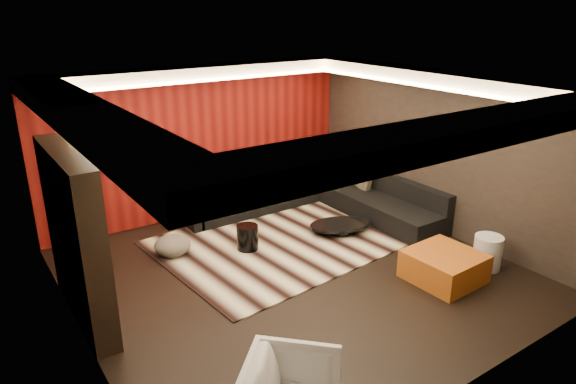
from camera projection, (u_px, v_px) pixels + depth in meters
floor at (294, 273)px, 7.69m from camera, size 6.00×6.00×0.02m
ceiling at (295, 83)px, 6.73m from camera, size 6.00×6.00×0.02m
wall_back at (201, 141)px, 9.54m from camera, size 6.00×0.02×2.80m
wall_left at (70, 236)px, 5.60m from camera, size 0.02×6.00×2.80m
wall_right at (437, 152)px, 8.81m from camera, size 0.02×6.00×2.80m
red_feature_wall at (202, 141)px, 9.51m from camera, size 5.98×0.05×2.78m
soffit_back at (205, 72)px, 8.86m from camera, size 6.00×0.60×0.22m
soffit_front at (466, 132)px, 4.68m from camera, size 6.00×0.60×0.22m
soffit_left at (83, 116)px, 5.33m from camera, size 0.60×4.80×0.22m
soffit_right at (433, 77)px, 8.21m from camera, size 0.60×4.80×0.22m
cove_back at (214, 80)px, 8.62m from camera, size 4.80×0.08×0.04m
cove_front at (436, 134)px, 4.97m from camera, size 4.80×0.08×0.04m
cove_left at (117, 121)px, 5.54m from camera, size 0.08×4.80×0.04m
cove_right at (417, 85)px, 8.06m from camera, size 0.08×4.80×0.04m
tv_surround at (76, 238)px, 6.26m from camera, size 0.30×2.00×2.20m
tv_screen at (85, 209)px, 6.22m from camera, size 0.04×1.30×0.80m
tv_shelf at (93, 264)px, 6.48m from camera, size 0.04×1.60×0.04m
rug at (282, 240)px, 8.74m from camera, size 4.24×3.33×0.02m
coffee_table at (340, 228)px, 8.96m from camera, size 1.38×1.38×0.18m
drum_stool at (248, 237)px, 8.34m from camera, size 0.46×0.46×0.41m
striped_pouf at (172, 245)px, 8.16m from camera, size 0.71×0.71×0.32m
white_side_table at (487, 252)px, 7.75m from camera, size 0.52×0.52×0.52m
orange_ottoman at (444, 266)px, 7.44m from camera, size 0.98×0.98×0.42m
sectional_sofa at (312, 197)px, 9.97m from camera, size 3.65×3.50×0.75m
throw_pillows at (296, 177)px, 10.00m from camera, size 3.16×1.67×0.50m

